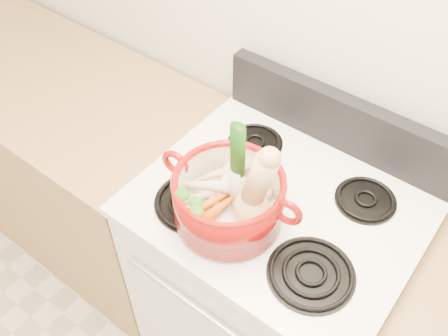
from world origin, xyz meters
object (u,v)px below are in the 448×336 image
Objects in this scene: squash at (253,187)px; leek at (238,166)px; stove_body at (270,287)px; dutch_oven at (229,199)px.

squash is 0.88× the size of leek.
stove_body is 3.16× the size of dutch_oven.
leek reaches higher than stove_body.
squash is 0.07m from leek.
dutch_oven is 0.11m from squash.
dutch_oven is at bearing -118.02° from stove_body.
stove_body is 3.20× the size of leek.
leek reaches higher than dutch_oven.
squash is at bearing -10.37° from leek.
dutch_oven is (-0.08, -0.15, 0.58)m from stove_body.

